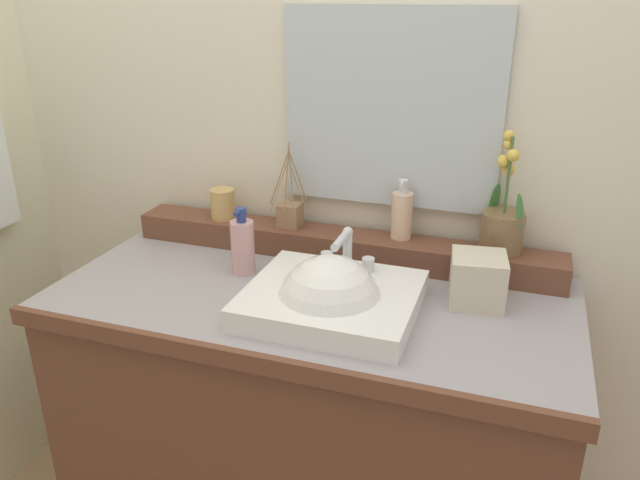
{
  "coord_description": "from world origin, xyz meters",
  "views": [
    {
      "loc": [
        0.48,
        -1.31,
        1.6
      ],
      "look_at": [
        0.03,
        -0.02,
        1.04
      ],
      "focal_mm": 34.33,
      "sensor_mm": 36.0,
      "label": 1
    }
  ],
  "objects_px": {
    "sink_basin": "(330,304)",
    "lotion_bottle": "(243,246)",
    "potted_plant": "(503,224)",
    "reed_diffuser": "(290,213)",
    "tumbler_cup": "(223,204)",
    "tissue_box": "(478,279)",
    "soap_dispenser": "(402,214)"
  },
  "relations": [
    {
      "from": "potted_plant",
      "to": "tumbler_cup",
      "type": "xyz_separation_m",
      "value": [
        -0.81,
        -0.01,
        -0.03
      ]
    },
    {
      "from": "tumbler_cup",
      "to": "sink_basin",
      "type": "bearing_deg",
      "value": -35.96
    },
    {
      "from": "sink_basin",
      "to": "potted_plant",
      "type": "bearing_deg",
      "value": 42.79
    },
    {
      "from": "sink_basin",
      "to": "reed_diffuser",
      "type": "relative_size",
      "value": 1.61
    },
    {
      "from": "tumbler_cup",
      "to": "soap_dispenser",
      "type": "bearing_deg",
      "value": 2.39
    },
    {
      "from": "potted_plant",
      "to": "lotion_bottle",
      "type": "xyz_separation_m",
      "value": [
        -0.66,
        -0.2,
        -0.07
      ]
    },
    {
      "from": "potted_plant",
      "to": "reed_diffuser",
      "type": "relative_size",
      "value": 1.28
    },
    {
      "from": "potted_plant",
      "to": "tumbler_cup",
      "type": "bearing_deg",
      "value": -179.19
    },
    {
      "from": "potted_plant",
      "to": "lotion_bottle",
      "type": "bearing_deg",
      "value": -163.41
    },
    {
      "from": "tumbler_cup",
      "to": "lotion_bottle",
      "type": "relative_size",
      "value": 0.49
    },
    {
      "from": "sink_basin",
      "to": "tumbler_cup",
      "type": "xyz_separation_m",
      "value": [
        -0.45,
        0.32,
        0.1
      ]
    },
    {
      "from": "potted_plant",
      "to": "tumbler_cup",
      "type": "relative_size",
      "value": 3.51
    },
    {
      "from": "soap_dispenser",
      "to": "reed_diffuser",
      "type": "relative_size",
      "value": 0.67
    },
    {
      "from": "sink_basin",
      "to": "lotion_bottle",
      "type": "xyz_separation_m",
      "value": [
        -0.29,
        0.14,
        0.06
      ]
    },
    {
      "from": "soap_dispenser",
      "to": "tissue_box",
      "type": "xyz_separation_m",
      "value": [
        0.23,
        -0.18,
        -0.08
      ]
    },
    {
      "from": "reed_diffuser",
      "to": "tissue_box",
      "type": "xyz_separation_m",
      "value": [
        0.55,
        -0.16,
        -0.05
      ]
    },
    {
      "from": "tumbler_cup",
      "to": "tissue_box",
      "type": "distance_m",
      "value": 0.79
    },
    {
      "from": "potted_plant",
      "to": "reed_diffuser",
      "type": "height_order",
      "value": "potted_plant"
    },
    {
      "from": "sink_basin",
      "to": "tumbler_cup",
      "type": "relative_size",
      "value": 4.43
    },
    {
      "from": "soap_dispenser",
      "to": "tumbler_cup",
      "type": "xyz_separation_m",
      "value": [
        -0.54,
        -0.02,
        -0.02
      ]
    },
    {
      "from": "soap_dispenser",
      "to": "lotion_bottle",
      "type": "distance_m",
      "value": 0.45
    },
    {
      "from": "soap_dispenser",
      "to": "tissue_box",
      "type": "relative_size",
      "value": 1.29
    },
    {
      "from": "sink_basin",
      "to": "tissue_box",
      "type": "distance_m",
      "value": 0.37
    },
    {
      "from": "tissue_box",
      "to": "tumbler_cup",
      "type": "bearing_deg",
      "value": 168.59
    },
    {
      "from": "sink_basin",
      "to": "lotion_bottle",
      "type": "height_order",
      "value": "lotion_bottle"
    },
    {
      "from": "lotion_bottle",
      "to": "tissue_box",
      "type": "bearing_deg",
      "value": 2.69
    },
    {
      "from": "soap_dispenser",
      "to": "reed_diffuser",
      "type": "height_order",
      "value": "reed_diffuser"
    },
    {
      "from": "reed_diffuser",
      "to": "lotion_bottle",
      "type": "distance_m",
      "value": 0.2
    },
    {
      "from": "tissue_box",
      "to": "soap_dispenser",
      "type": "bearing_deg",
      "value": 142.2
    },
    {
      "from": "sink_basin",
      "to": "tumbler_cup",
      "type": "bearing_deg",
      "value": 144.04
    },
    {
      "from": "soap_dispenser",
      "to": "reed_diffuser",
      "type": "distance_m",
      "value": 0.33
    },
    {
      "from": "sink_basin",
      "to": "potted_plant",
      "type": "distance_m",
      "value": 0.51
    }
  ]
}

